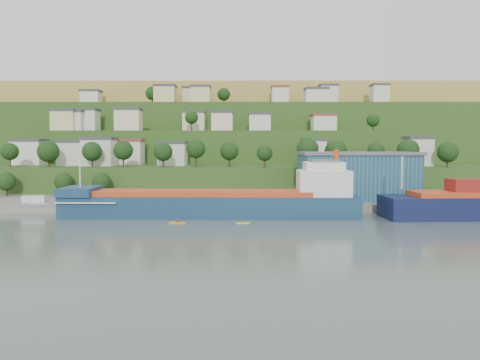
{
  "coord_description": "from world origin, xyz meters",
  "views": [
    {
      "loc": [
        4.41,
        -98.75,
        16.41
      ],
      "look_at": [
        4.14,
        15.0,
        8.11
      ],
      "focal_mm": 35.0,
      "sensor_mm": 36.0,
      "label": 1
    }
  ],
  "objects_px": {
    "warehouse": "(356,175)",
    "kayak_orange": "(177,222)",
    "caravan": "(34,201)",
    "cargo_ship_near": "(220,204)"
  },
  "relations": [
    {
      "from": "caravan",
      "to": "warehouse",
      "type": "bearing_deg",
      "value": -8.42
    },
    {
      "from": "warehouse",
      "to": "kayak_orange",
      "type": "xyz_separation_m",
      "value": [
        -45.21,
        -29.75,
        -8.17
      ]
    },
    {
      "from": "warehouse",
      "to": "cargo_ship_near",
      "type": "bearing_deg",
      "value": -152.25
    },
    {
      "from": "warehouse",
      "to": "caravan",
      "type": "distance_m",
      "value": 85.4
    },
    {
      "from": "cargo_ship_near",
      "to": "caravan",
      "type": "bearing_deg",
      "value": 169.76
    },
    {
      "from": "cargo_ship_near",
      "to": "kayak_orange",
      "type": "distance_m",
      "value": 13.6
    },
    {
      "from": "caravan",
      "to": "kayak_orange",
      "type": "relative_size",
      "value": 1.49
    },
    {
      "from": "kayak_orange",
      "to": "cargo_ship_near",
      "type": "bearing_deg",
      "value": 59.76
    },
    {
      "from": "caravan",
      "to": "cargo_ship_near",
      "type": "bearing_deg",
      "value": -26.46
    },
    {
      "from": "cargo_ship_near",
      "to": "warehouse",
      "type": "distance_m",
      "value": 41.9
    }
  ]
}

